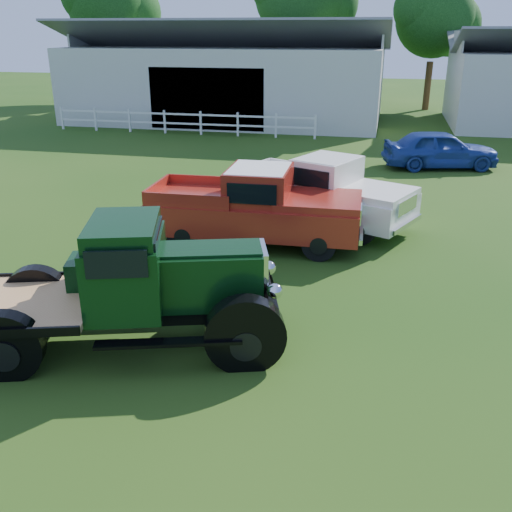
% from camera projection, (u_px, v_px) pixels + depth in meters
% --- Properties ---
extents(ground, '(120.00, 120.00, 0.00)m').
position_uv_depth(ground, '(231.00, 332.00, 10.42)').
color(ground, '#163E0D').
extents(shed_left, '(18.80, 10.20, 5.60)m').
position_uv_depth(shed_left, '(230.00, 71.00, 34.38)').
color(shed_left, '#A7A89F').
rests_on(shed_left, ground).
extents(fence_rail, '(14.20, 0.16, 1.20)m').
position_uv_depth(fence_rail, '(183.00, 122.00, 29.96)').
color(fence_rail, white).
rests_on(fence_rail, ground).
extents(tree_a, '(6.30, 6.30, 10.50)m').
position_uv_depth(tree_a, '(110.00, 28.00, 42.06)').
color(tree_a, black).
rests_on(tree_a, ground).
extents(tree_b, '(6.90, 6.90, 11.50)m').
position_uv_depth(tree_b, '(300.00, 20.00, 39.92)').
color(tree_b, black).
rests_on(tree_b, ground).
extents(tree_c, '(5.40, 5.40, 9.00)m').
position_uv_depth(tree_c, '(432.00, 40.00, 37.64)').
color(tree_c, black).
rests_on(tree_c, ground).
extents(vintage_flatbed, '(6.14, 3.87, 2.27)m').
position_uv_depth(vintage_flatbed, '(121.00, 285.00, 9.62)').
color(vintage_flatbed, black).
rests_on(vintage_flatbed, ground).
extents(red_pickup, '(5.56, 2.28, 2.01)m').
position_uv_depth(red_pickup, '(255.00, 206.00, 14.40)').
color(red_pickup, maroon).
rests_on(red_pickup, ground).
extents(white_pickup, '(5.51, 3.90, 1.89)m').
position_uv_depth(white_pickup, '(323.00, 192.00, 15.83)').
color(white_pickup, white).
rests_on(white_pickup, ground).
extents(misc_car_blue, '(4.69, 2.73, 1.50)m').
position_uv_depth(misc_car_blue, '(440.00, 149.00, 22.52)').
color(misc_car_blue, navy).
rests_on(misc_car_blue, ground).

